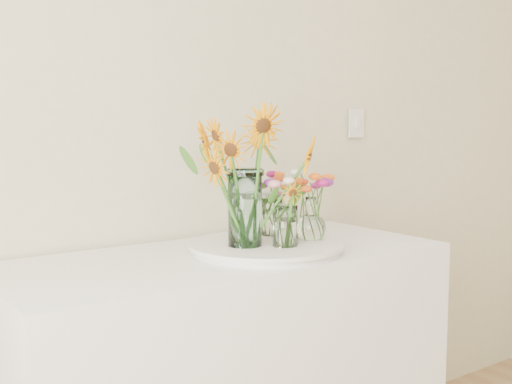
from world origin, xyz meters
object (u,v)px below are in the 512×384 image
small_vase_b (311,219)px  small_vase_c (272,217)px  tray (266,248)px  mason_jar (245,208)px  small_vase_a (285,227)px

small_vase_b → small_vase_c: (-0.05, 0.14, -0.01)m
tray → mason_jar: (-0.08, 0.00, 0.13)m
small_vase_c → small_vase_b: bearing=-68.6°
small_vase_b → small_vase_c: bearing=111.4°
mason_jar → small_vase_c: mason_jar is taller
small_vase_a → small_vase_c: 0.20m
tray → small_vase_c: size_ratio=3.58×
mason_jar → small_vase_c: 0.22m
small_vase_a → small_vase_b: small_vase_b is taller
mason_jar → small_vase_a: (0.10, -0.08, -0.06)m
tray → small_vase_b: size_ratio=3.22×
small_vase_a → mason_jar: bearing=141.5°
tray → mason_jar: mason_jar is taller
small_vase_b → small_vase_c: 0.15m
mason_jar → small_vase_b: (0.23, -0.03, -0.05)m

